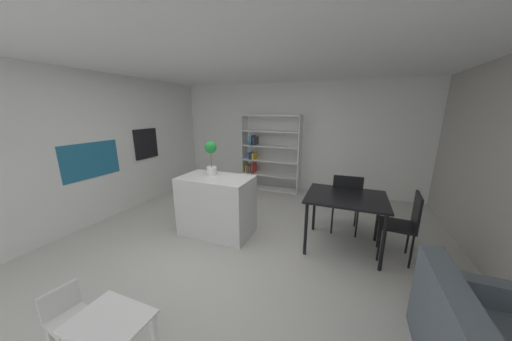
% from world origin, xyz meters
% --- Properties ---
extents(ground_plane, '(8.84, 8.84, 0.00)m').
position_xyz_m(ground_plane, '(0.00, 0.00, 0.00)').
color(ground_plane, beige).
extents(ceiling_slab, '(6.43, 6.03, 0.06)m').
position_xyz_m(ceiling_slab, '(0.00, 0.00, 2.59)').
color(ceiling_slab, white).
rests_on(ceiling_slab, ground_plane).
extents(back_partition, '(6.43, 0.06, 2.56)m').
position_xyz_m(back_partition, '(0.00, 2.99, 1.28)').
color(back_partition, white).
rests_on(back_partition, ground_plane).
extents(tall_cabinet_run_left, '(0.66, 5.44, 2.56)m').
position_xyz_m(tall_cabinet_run_left, '(-2.83, 0.00, 1.28)').
color(tall_cabinet_run_left, silver).
rests_on(tall_cabinet_run_left, ground_plane).
extents(cabinet_niche_splashback, '(0.01, 0.97, 0.60)m').
position_xyz_m(cabinet_niche_splashback, '(-2.49, -0.15, 1.11)').
color(cabinet_niche_splashback, '#1E6084').
rests_on(cabinet_niche_splashback, ground_plane).
extents(built_in_oven, '(0.06, 0.57, 0.62)m').
position_xyz_m(built_in_oven, '(-2.47, 1.03, 1.24)').
color(built_in_oven, black).
rests_on(built_in_oven, ground_plane).
extents(kitchen_island, '(1.11, 0.66, 0.93)m').
position_xyz_m(kitchen_island, '(-0.34, 0.28, 0.46)').
color(kitchen_island, silver).
rests_on(kitchen_island, ground_plane).
extents(potted_plant_on_island, '(0.19, 0.19, 0.53)m').
position_xyz_m(potted_plant_on_island, '(-0.47, 0.38, 1.25)').
color(potted_plant_on_island, white).
rests_on(potted_plant_on_island, kitchen_island).
extents(open_bookshelf, '(1.42, 0.35, 1.82)m').
position_xyz_m(open_bookshelf, '(-0.37, 2.67, 0.83)').
color(open_bookshelf, white).
rests_on(open_bookshelf, ground_plane).
extents(child_table, '(0.54, 0.41, 0.46)m').
position_xyz_m(child_table, '(0.04, -1.85, 0.37)').
color(child_table, white).
rests_on(child_table, ground_plane).
extents(child_chair_left, '(0.32, 0.32, 0.51)m').
position_xyz_m(child_chair_left, '(-0.50, -1.84, 0.29)').
color(child_chair_left, silver).
rests_on(child_chair_left, ground_plane).
extents(dining_table, '(1.05, 0.87, 0.78)m').
position_xyz_m(dining_table, '(1.55, 0.56, 0.70)').
color(dining_table, black).
rests_on(dining_table, ground_plane).
extents(dining_chair_window_side, '(0.45, 0.44, 0.92)m').
position_xyz_m(dining_chair_window_side, '(2.29, 0.56, 0.55)').
color(dining_chair_window_side, black).
rests_on(dining_chair_window_side, ground_plane).
extents(dining_chair_far, '(0.44, 0.45, 0.98)m').
position_xyz_m(dining_chair_far, '(1.55, 1.01, 0.58)').
color(dining_chair_far, black).
rests_on(dining_chair_far, ground_plane).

